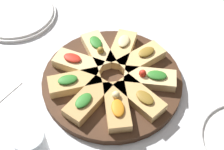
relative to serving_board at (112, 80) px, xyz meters
The scene contains 13 objects.
ground_plane 0.01m from the serving_board, ahead, with size 3.00×3.00×0.00m, color silver.
serving_board is the anchor object (origin of this frame).
focaccia_slice_0 0.10m from the serving_board, 164.14° to the left, with size 0.14×0.09×0.04m.
focaccia_slice_1 0.10m from the serving_board, 152.45° to the right, with size 0.14×0.11×0.03m.
focaccia_slice_2 0.10m from the serving_board, 114.40° to the right, with size 0.10×0.14×0.03m.
focaccia_slice_3 0.10m from the serving_board, 75.24° to the right, with size 0.09×0.14×0.03m.
focaccia_slice_4 0.10m from the serving_board, 32.34° to the right, with size 0.14×0.12×0.04m.
focaccia_slice_5 0.10m from the serving_board, ahead, with size 0.13×0.06×0.03m.
focaccia_slice_6 0.10m from the serving_board, 43.69° to the left, with size 0.13×0.13×0.04m.
focaccia_slice_7 0.10m from the serving_board, 86.89° to the left, with size 0.06×0.13×0.03m.
focaccia_slice_8 0.10m from the serving_board, 124.30° to the left, with size 0.12×0.14×0.03m.
plate_left 0.41m from the serving_board, behind, with size 0.25×0.25×0.02m.
water_glass 0.27m from the serving_board, 77.81° to the right, with size 0.07×0.07×0.10m, color silver.
Camera 1 is at (0.40, -0.32, 0.64)m, focal length 50.00 mm.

